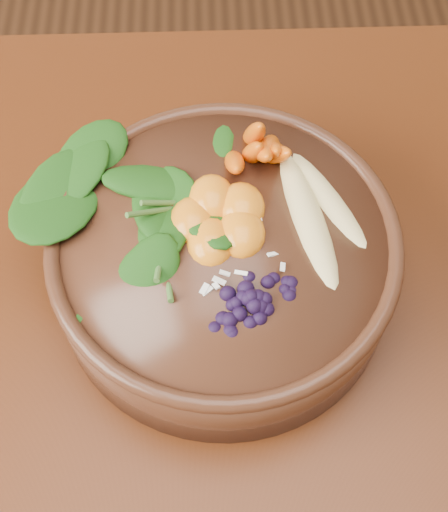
{
  "coord_description": "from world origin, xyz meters",
  "views": [
    {
      "loc": [
        -0.1,
        -0.13,
        1.27
      ],
      "look_at": [
        -0.09,
        0.15,
        0.8
      ],
      "focal_mm": 50.0,
      "sensor_mm": 36.0,
      "label": 1
    }
  ],
  "objects_px": {
    "stoneware_bowl": "(224,263)",
    "kale_heap": "(149,179)",
    "dining_table": "(344,494)",
    "mandarin_cluster": "(219,209)",
    "carrot_cluster": "(255,120)",
    "banana_halves": "(320,198)",
    "blueberry_pile": "(253,288)"
  },
  "relations": [
    {
      "from": "stoneware_bowl",
      "to": "kale_heap",
      "type": "height_order",
      "value": "kale_heap"
    },
    {
      "from": "dining_table",
      "to": "mandarin_cluster",
      "type": "xyz_separation_m",
      "value": [
        -0.1,
        0.17,
        0.18
      ]
    },
    {
      "from": "stoneware_bowl",
      "to": "mandarin_cluster",
      "type": "height_order",
      "value": "mandarin_cluster"
    },
    {
      "from": "carrot_cluster",
      "to": "mandarin_cluster",
      "type": "relative_size",
      "value": 0.87
    },
    {
      "from": "dining_table",
      "to": "banana_halves",
      "type": "relative_size",
      "value": 10.49
    },
    {
      "from": "blueberry_pile",
      "to": "banana_halves",
      "type": "bearing_deg",
      "value": 54.61
    },
    {
      "from": "carrot_cluster",
      "to": "banana_halves",
      "type": "height_order",
      "value": "carrot_cluster"
    },
    {
      "from": "kale_heap",
      "to": "carrot_cluster",
      "type": "relative_size",
      "value": 2.38
    },
    {
      "from": "banana_halves",
      "to": "kale_heap",
      "type": "bearing_deg",
      "value": 156.45
    },
    {
      "from": "banana_halves",
      "to": "mandarin_cluster",
      "type": "xyz_separation_m",
      "value": [
        -0.07,
        -0.01,
        0.0
      ]
    },
    {
      "from": "kale_heap",
      "to": "banana_halves",
      "type": "distance_m",
      "value": 0.13
    },
    {
      "from": "mandarin_cluster",
      "to": "blueberry_pile",
      "type": "bearing_deg",
      "value": -73.14
    },
    {
      "from": "dining_table",
      "to": "carrot_cluster",
      "type": "height_order",
      "value": "carrot_cluster"
    },
    {
      "from": "dining_table",
      "to": "mandarin_cluster",
      "type": "bearing_deg",
      "value": 120.39
    },
    {
      "from": "kale_heap",
      "to": "blueberry_pile",
      "type": "relative_size",
      "value": 1.42
    },
    {
      "from": "dining_table",
      "to": "banana_halves",
      "type": "xyz_separation_m",
      "value": [
        -0.02,
        0.17,
        0.18
      ]
    },
    {
      "from": "kale_heap",
      "to": "mandarin_cluster",
      "type": "distance_m",
      "value": 0.06
    },
    {
      "from": "stoneware_bowl",
      "to": "banana_halves",
      "type": "relative_size",
      "value": 1.73
    },
    {
      "from": "stoneware_bowl",
      "to": "banana_halves",
      "type": "height_order",
      "value": "banana_halves"
    },
    {
      "from": "mandarin_cluster",
      "to": "carrot_cluster",
      "type": "bearing_deg",
      "value": 66.32
    },
    {
      "from": "carrot_cluster",
      "to": "mandarin_cluster",
      "type": "distance_m",
      "value": 0.07
    },
    {
      "from": "banana_halves",
      "to": "blueberry_pile",
      "type": "height_order",
      "value": "blueberry_pile"
    },
    {
      "from": "stoneware_bowl",
      "to": "carrot_cluster",
      "type": "xyz_separation_m",
      "value": [
        0.03,
        0.08,
        0.07
      ]
    },
    {
      "from": "kale_heap",
      "to": "dining_table",
      "type": "bearing_deg",
      "value": -52.02
    },
    {
      "from": "stoneware_bowl",
      "to": "kale_heap",
      "type": "distance_m",
      "value": 0.09
    },
    {
      "from": "kale_heap",
      "to": "blueberry_pile",
      "type": "distance_m",
      "value": 0.12
    },
    {
      "from": "dining_table",
      "to": "carrot_cluster",
      "type": "bearing_deg",
      "value": 106.6
    },
    {
      "from": "mandarin_cluster",
      "to": "kale_heap",
      "type": "bearing_deg",
      "value": 154.34
    },
    {
      "from": "dining_table",
      "to": "stoneware_bowl",
      "type": "height_order",
      "value": "stoneware_bowl"
    },
    {
      "from": "dining_table",
      "to": "kale_heap",
      "type": "height_order",
      "value": "kale_heap"
    },
    {
      "from": "stoneware_bowl",
      "to": "carrot_cluster",
      "type": "height_order",
      "value": "carrot_cluster"
    },
    {
      "from": "carrot_cluster",
      "to": "stoneware_bowl",
      "type": "bearing_deg",
      "value": -123.69
    }
  ]
}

